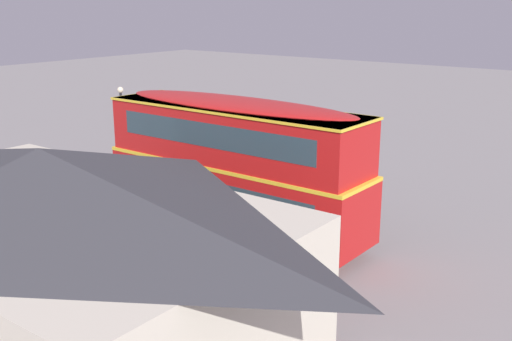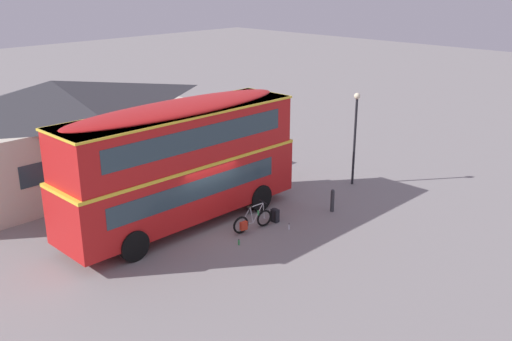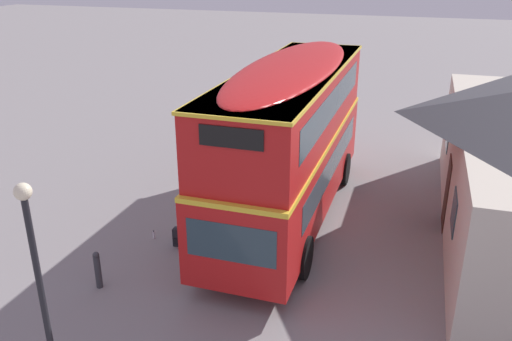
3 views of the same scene
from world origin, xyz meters
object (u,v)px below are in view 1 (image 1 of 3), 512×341
(double_decker_bus, at_px, (235,161))
(backpack_on_ground, at_px, (224,195))
(water_bottle_clear_plastic, at_px, (240,194))
(kerb_bollard, at_px, (197,175))
(water_bottle_green_metal, at_px, (278,208))
(touring_bicycle, at_px, (245,199))
(street_lamp, at_px, (122,123))

(double_decker_bus, xyz_separation_m, backpack_on_ground, (2.61, -2.44, -2.35))
(water_bottle_clear_plastic, xyz_separation_m, kerb_bollard, (2.55, -0.12, 0.39))
(backpack_on_ground, distance_m, water_bottle_green_metal, 2.46)
(double_decker_bus, relative_size, water_bottle_green_metal, 44.77)
(water_bottle_clear_plastic, bearing_deg, touring_bicycle, 137.58)
(backpack_on_ground, height_order, kerb_bollard, kerb_bollard)
(water_bottle_clear_plastic, distance_m, kerb_bollard, 2.58)
(water_bottle_clear_plastic, distance_m, street_lamp, 6.45)
(backpack_on_ground, height_order, water_bottle_clear_plastic, backpack_on_ground)
(water_bottle_clear_plastic, height_order, street_lamp, street_lamp)
(street_lamp, bearing_deg, touring_bicycle, -178.33)
(touring_bicycle, bearing_deg, water_bottle_green_metal, -155.97)
(water_bottle_green_metal, bearing_deg, water_bottle_clear_plastic, -10.65)
(double_decker_bus, distance_m, water_bottle_green_metal, 3.85)
(backpack_on_ground, distance_m, water_bottle_clear_plastic, 0.90)
(water_bottle_green_metal, bearing_deg, touring_bicycle, 24.03)
(touring_bicycle, xyz_separation_m, kerb_bollard, (3.60, -1.09, 0.13))
(touring_bicycle, relative_size, kerb_bollard, 1.81)
(water_bottle_clear_plastic, bearing_deg, kerb_bollard, -2.81)
(water_bottle_green_metal, height_order, water_bottle_clear_plastic, water_bottle_clear_plastic)
(water_bottle_green_metal, xyz_separation_m, street_lamp, (8.07, 0.74, 2.57))
(double_decker_bus, xyz_separation_m, kerb_bollard, (5.01, -3.43, -2.14))
(kerb_bollard, bearing_deg, water_bottle_green_metal, 173.47)
(water_bottle_green_metal, bearing_deg, backpack_on_ground, 10.30)
(double_decker_bus, bearing_deg, kerb_bollard, -34.43)
(touring_bicycle, relative_size, backpack_on_ground, 3.07)
(touring_bicycle, relative_size, water_bottle_clear_plastic, 7.38)
(touring_bicycle, height_order, street_lamp, street_lamp)
(double_decker_bus, relative_size, kerb_bollard, 10.24)
(kerb_bollard, bearing_deg, street_lamp, 21.55)
(touring_bicycle, distance_m, water_bottle_green_metal, 1.35)
(water_bottle_clear_plastic, bearing_deg, double_decker_bus, 126.64)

